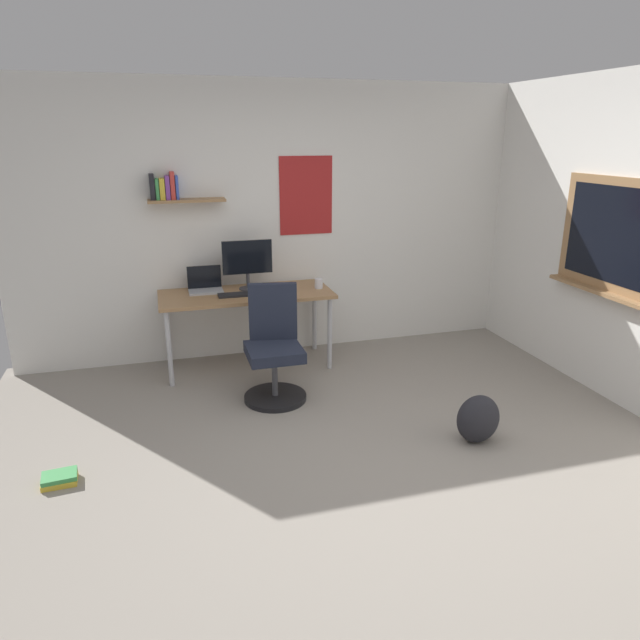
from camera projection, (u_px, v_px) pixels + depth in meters
ground_plane at (358, 477)px, 3.69m from camera, size 5.20×5.20×0.00m
wall_back at (275, 222)px, 5.52m from camera, size 5.00×0.30×2.60m
desk at (246, 300)px, 5.26m from camera, size 1.57×0.65×0.73m
office_chair at (274, 351)px, 4.70m from camera, size 0.52×0.53×0.95m
laptop at (205, 285)px, 5.27m from camera, size 0.31×0.21×0.23m
monitor_primary at (247, 261)px, 5.26m from camera, size 0.46×0.17×0.46m
keyboard at (239, 294)px, 5.14m from camera, size 0.37×0.13×0.02m
computer_mouse at (269, 291)px, 5.21m from camera, size 0.10×0.06×0.03m
coffee_mug at (319, 283)px, 5.37m from camera, size 0.08×0.08×0.09m
backpack at (478, 419)px, 4.06m from camera, size 0.32×0.22×0.36m
book_stack_on_floor at (60, 479)px, 3.61m from camera, size 0.22×0.17×0.06m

